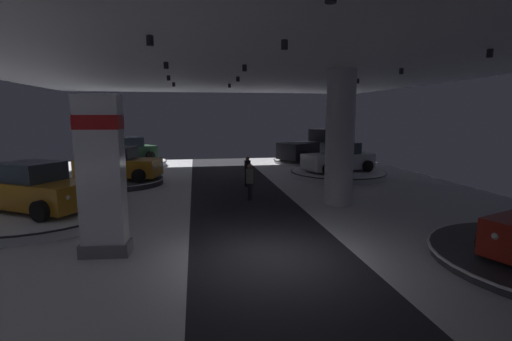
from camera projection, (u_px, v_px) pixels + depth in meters
name	position (u px, v px, depth m)	size (l,w,h in m)	color
ground	(273.00, 258.00, 9.65)	(24.00, 44.00, 0.06)	silver
ceiling_with_spotlights	(275.00, 37.00, 8.81)	(24.00, 44.00, 0.39)	silver
column_right	(340.00, 138.00, 15.09)	(1.17, 1.17, 5.50)	silver
brand_sign_pylon	(102.00, 174.00, 9.50)	(1.31, 0.74, 4.21)	slate
display_platform_deep_right	(310.00, 161.00, 28.80)	(5.68, 5.68, 0.24)	#B7B7BC
pickup_truck_deep_right	(313.00, 147.00, 28.85)	(5.63, 4.58, 2.30)	black
display_platform_mid_left	(37.00, 214.00, 13.10)	(6.03, 6.03, 0.35)	silver
display_car_mid_left	(34.00, 189.00, 12.97)	(4.53, 3.70, 1.71)	#B77519
display_platform_far_right	(338.00, 173.00, 22.18)	(5.63, 5.63, 0.33)	silver
display_car_far_right	(339.00, 158.00, 22.05)	(4.53, 3.09, 1.71)	silver
display_platform_far_left	(120.00, 181.00, 19.67)	(4.60, 4.60, 0.31)	#333338
display_car_far_left	(118.00, 165.00, 19.54)	(4.49, 2.94, 1.71)	#B77519
display_platform_deep_left	(126.00, 164.00, 26.56)	(5.76, 5.76, 0.36)	silver
display_car_deep_left	(126.00, 151.00, 26.44)	(4.49, 3.83, 1.71)	#2D5638
visitor_walking_near	(250.00, 180.00, 15.98)	(0.32, 0.32, 1.59)	black
visitor_walking_far	(248.00, 169.00, 18.99)	(0.32, 0.32, 1.59)	black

